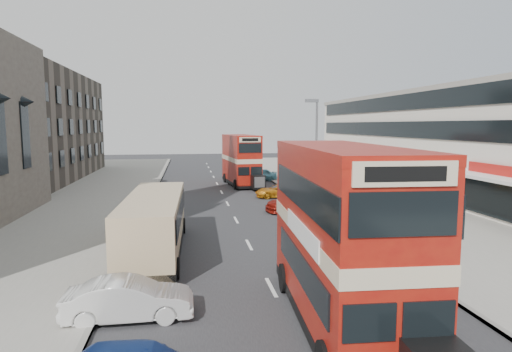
{
  "coord_description": "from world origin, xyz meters",
  "views": [
    {
      "loc": [
        -3.1,
        -13.74,
        6.21
      ],
      "look_at": [
        -0.03,
        5.51,
        3.91
      ],
      "focal_mm": 30.45,
      "sensor_mm": 36.0,
      "label": 1
    }
  ],
  "objects_px": {
    "car_right_a": "(299,202)",
    "cyclist": "(288,193)",
    "car_left_front": "(129,299)",
    "car_right_b": "(278,191)",
    "bus_main": "(342,235)",
    "pedestrian_near": "(365,204)",
    "bus_second": "(241,160)",
    "coach": "(154,222)",
    "car_right_c": "(259,175)",
    "street_lamp": "(315,144)"
  },
  "relations": [
    {
      "from": "coach",
      "to": "car_right_c",
      "type": "bearing_deg",
      "value": 71.7
    },
    {
      "from": "car_right_b",
      "to": "pedestrian_near",
      "type": "distance_m",
      "value": 9.81
    },
    {
      "from": "car_right_b",
      "to": "car_right_c",
      "type": "distance_m",
      "value": 11.14
    },
    {
      "from": "car_left_front",
      "to": "bus_second",
      "type": "bearing_deg",
      "value": -13.83
    },
    {
      "from": "bus_second",
      "to": "cyclist",
      "type": "bearing_deg",
      "value": 98.79
    },
    {
      "from": "cyclist",
      "to": "bus_second",
      "type": "bearing_deg",
      "value": 101.47
    },
    {
      "from": "car_right_b",
      "to": "car_right_c",
      "type": "height_order",
      "value": "car_right_c"
    },
    {
      "from": "car_right_c",
      "to": "pedestrian_near",
      "type": "xyz_separation_m",
      "value": [
        3.88,
        -20.06,
        0.28
      ]
    },
    {
      "from": "street_lamp",
      "to": "car_right_a",
      "type": "height_order",
      "value": "street_lamp"
    },
    {
      "from": "cyclist",
      "to": "bus_main",
      "type": "bearing_deg",
      "value": -102.0
    },
    {
      "from": "bus_second",
      "to": "car_right_c",
      "type": "bearing_deg",
      "value": -133.13
    },
    {
      "from": "bus_second",
      "to": "street_lamp",
      "type": "bearing_deg",
      "value": 102.79
    },
    {
      "from": "car_right_a",
      "to": "cyclist",
      "type": "xyz_separation_m",
      "value": [
        0.21,
        4.17,
        -0.0
      ]
    },
    {
      "from": "bus_main",
      "to": "car_right_b",
      "type": "distance_m",
      "value": 23.9
    },
    {
      "from": "coach",
      "to": "cyclist",
      "type": "height_order",
      "value": "coach"
    },
    {
      "from": "cyclist",
      "to": "car_left_front",
      "type": "bearing_deg",
      "value": -119.23
    },
    {
      "from": "car_right_b",
      "to": "car_right_a",
      "type": "bearing_deg",
      "value": 1.13
    },
    {
      "from": "pedestrian_near",
      "to": "cyclist",
      "type": "xyz_separation_m",
      "value": [
        -3.62,
        6.92,
        -0.25
      ]
    },
    {
      "from": "street_lamp",
      "to": "car_right_b",
      "type": "xyz_separation_m",
      "value": [
        -1.95,
        4.3,
        -4.24
      ]
    },
    {
      "from": "bus_main",
      "to": "car_right_a",
      "type": "xyz_separation_m",
      "value": [
        3.21,
        17.42,
        -2.13
      ]
    },
    {
      "from": "coach",
      "to": "car_right_a",
      "type": "bearing_deg",
      "value": 44.48
    },
    {
      "from": "car_left_front",
      "to": "car_right_b",
      "type": "distance_m",
      "value": 24.26
    },
    {
      "from": "bus_main",
      "to": "pedestrian_near",
      "type": "relative_size",
      "value": 6.12
    },
    {
      "from": "bus_main",
      "to": "car_right_b",
      "type": "relative_size",
      "value": 2.51
    },
    {
      "from": "bus_main",
      "to": "car_right_c",
      "type": "bearing_deg",
      "value": -92.19
    },
    {
      "from": "bus_second",
      "to": "bus_main",
      "type": "bearing_deg",
      "value": 82.85
    },
    {
      "from": "car_right_b",
      "to": "cyclist",
      "type": "distance_m",
      "value": 2.05
    },
    {
      "from": "car_right_b",
      "to": "cyclist",
      "type": "height_order",
      "value": "cyclist"
    },
    {
      "from": "car_left_front",
      "to": "car_right_a",
      "type": "height_order",
      "value": "car_right_a"
    },
    {
      "from": "coach",
      "to": "car_right_a",
      "type": "height_order",
      "value": "coach"
    },
    {
      "from": "street_lamp",
      "to": "bus_main",
      "type": "xyz_separation_m",
      "value": [
        -4.96,
        -19.29,
        -1.94
      ]
    },
    {
      "from": "coach",
      "to": "cyclist",
      "type": "bearing_deg",
      "value": 54.82
    },
    {
      "from": "car_right_a",
      "to": "cyclist",
      "type": "height_order",
      "value": "cyclist"
    },
    {
      "from": "car_right_b",
      "to": "pedestrian_near",
      "type": "height_order",
      "value": "pedestrian_near"
    },
    {
      "from": "car_right_c",
      "to": "pedestrian_near",
      "type": "distance_m",
      "value": 20.44
    },
    {
      "from": "bus_second",
      "to": "pedestrian_near",
      "type": "bearing_deg",
      "value": 104.41
    },
    {
      "from": "car_left_front",
      "to": "street_lamp",
      "type": "bearing_deg",
      "value": -32.81
    },
    {
      "from": "street_lamp",
      "to": "car_right_a",
      "type": "distance_m",
      "value": 4.81
    },
    {
      "from": "coach",
      "to": "car_right_b",
      "type": "xyz_separation_m",
      "value": [
        9.29,
        15.0,
        -1.0
      ]
    },
    {
      "from": "bus_second",
      "to": "cyclist",
      "type": "relative_size",
      "value": 4.44
    },
    {
      "from": "coach",
      "to": "car_right_b",
      "type": "relative_size",
      "value": 2.52
    },
    {
      "from": "car_right_b",
      "to": "car_right_c",
      "type": "bearing_deg",
      "value": 178.43
    },
    {
      "from": "coach",
      "to": "car_right_a",
      "type": "relative_size",
      "value": 2.04
    },
    {
      "from": "street_lamp",
      "to": "cyclist",
      "type": "distance_m",
      "value": 4.92
    },
    {
      "from": "bus_second",
      "to": "coach",
      "type": "distance_m",
      "value": 24.18
    },
    {
      "from": "car_left_front",
      "to": "cyclist",
      "type": "height_order",
      "value": "cyclist"
    },
    {
      "from": "bus_second",
      "to": "coach",
      "type": "relative_size",
      "value": 0.92
    },
    {
      "from": "bus_main",
      "to": "car_left_front",
      "type": "distance_m",
      "value": 7.05
    },
    {
      "from": "cyclist",
      "to": "pedestrian_near",
      "type": "bearing_deg",
      "value": -65.4
    },
    {
      "from": "car_right_a",
      "to": "pedestrian_near",
      "type": "relative_size",
      "value": 3.02
    }
  ]
}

